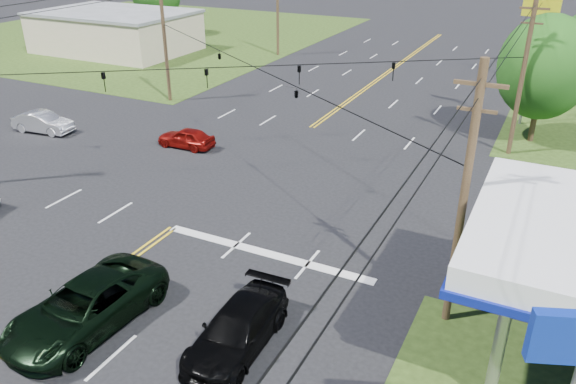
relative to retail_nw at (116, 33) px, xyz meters
The scene contains 17 objects.
ground 37.26m from the retail_nw, 36.25° to the right, with size 280.00×280.00×0.00m, color black.
grass_nw 11.36m from the retail_nw, 116.57° to the left, with size 46.00×48.00×0.03m, color #263B13.
stop_bar 46.14m from the retail_nw, 40.60° to the right, with size 10.00×0.50×0.02m, color silver.
retail_nw is the anchor object (origin of this frame).
pole_se 53.09m from the retail_nw, 35.79° to the right, with size 1.60×0.28×9.50m.
pole_nw 21.60m from the retail_nw, 37.41° to the right, with size 1.60×0.28×9.50m.
pole_ne 45.02m from the retail_nw, 16.82° to the right, with size 1.60×0.28×9.50m.
pole_left_far 18.30m from the retail_nw, 19.44° to the left, with size 1.60×0.28×10.00m.
pole_right_far 43.53m from the retail_nw, ahead, with size 1.60×0.28×10.00m.
span_wire_signals 37.42m from the retail_nw, 36.25° to the right, with size 26.00×18.00×1.13m.
power_lines 38.98m from the retail_nw, 38.66° to the right, with size 26.04×100.00×0.64m.
tree_right_a 45.21m from the retail_nw, 12.80° to the right, with size 5.70×5.70×8.18m.
pickup_dkgreen 48.76m from the retail_nw, 49.53° to the right, with size 2.85×6.18×1.72m, color black.
suv_black 51.39m from the retail_nw, 43.95° to the right, with size 2.05×5.05×1.46m, color black.
sedan_silver 26.91m from the retail_nw, 58.83° to the right, with size 1.49×4.28×1.41m, color #B4B3B9.
sedan_red 32.19m from the retail_nw, 40.76° to the right, with size 1.51×3.75×1.28m, color maroon.
polesign_ne 43.77m from the retail_nw, ahead, with size 2.36×0.71×8.57m.
Camera 1 is at (15.15, -14.28, 13.08)m, focal length 35.00 mm.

